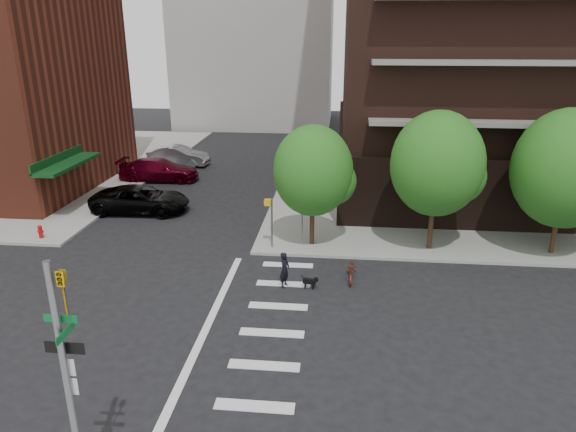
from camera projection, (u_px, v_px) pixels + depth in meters
name	position (u px, v px, depth m)	size (l,w,h in m)	color
ground	(193.00, 329.00, 19.27)	(120.00, 120.00, 0.00)	black
sidewalk_ne	(537.00, 178.00, 39.37)	(39.00, 33.00, 0.15)	gray
crosswalk	(251.00, 332.00, 19.06)	(3.85, 13.00, 0.01)	silver
tree_a	(313.00, 171.00, 25.52)	(4.00, 4.00, 5.90)	#301E11
tree_b	(437.00, 164.00, 24.79)	(4.50, 4.50, 6.65)	#301E11
tree_c	(566.00, 169.00, 24.26)	(5.00, 5.00, 6.80)	#301E11
traffic_signal	(72.00, 403.00, 11.38)	(0.90, 0.75, 6.00)	slate
pedestrian_signal	(278.00, 215.00, 25.87)	(2.18, 0.67, 2.60)	slate
fire_hydrant	(40.00, 231.00, 27.39)	(0.24, 0.24, 0.73)	#A50C0C
parked_car_black	(141.00, 199.00, 31.74)	(5.94, 2.74, 1.65)	black
parked_car_maroon	(159.00, 170.00, 38.66)	(5.89, 2.40, 1.71)	#460211
parked_car_silver	(179.00, 156.00, 43.24)	(5.10, 1.78, 1.68)	gray
scooter	(351.00, 270.00, 22.93)	(0.64, 1.83, 0.96)	maroon
dog_walker	(285.00, 270.00, 22.26)	(0.38, 0.59, 1.60)	black
dog	(310.00, 281.00, 22.21)	(0.67, 0.29, 0.56)	black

